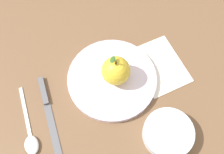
% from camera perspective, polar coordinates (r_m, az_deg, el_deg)
% --- Properties ---
extents(ground_plane, '(2.40, 2.40, 0.00)m').
position_cam_1_polar(ground_plane, '(0.72, -2.98, -3.10)').
color(ground_plane, brown).
extents(dinner_plate, '(0.24, 0.24, 0.02)m').
position_cam_1_polar(dinner_plate, '(0.72, -0.00, -0.37)').
color(dinner_plate, silver).
rests_on(dinner_plate, ground_plane).
extents(apple, '(0.07, 0.07, 0.09)m').
position_cam_1_polar(apple, '(0.68, 0.81, 1.35)').
color(apple, gold).
rests_on(apple, dinner_plate).
extents(side_bowl, '(0.12, 0.12, 0.03)m').
position_cam_1_polar(side_bowl, '(0.68, 11.77, -11.49)').
color(side_bowl, silver).
rests_on(side_bowl, ground_plane).
extents(knife, '(0.19, 0.14, 0.01)m').
position_cam_1_polar(knife, '(0.72, -13.43, -6.31)').
color(knife, '#59595E').
rests_on(knife, ground_plane).
extents(spoon, '(0.16, 0.12, 0.01)m').
position_cam_1_polar(spoon, '(0.70, -16.89, -11.94)').
color(spoon, silver).
rests_on(spoon, ground_plane).
extents(linen_napkin, '(0.20, 0.18, 0.00)m').
position_cam_1_polar(linen_napkin, '(0.76, 9.99, 2.41)').
color(linen_napkin, silver).
rests_on(linen_napkin, ground_plane).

